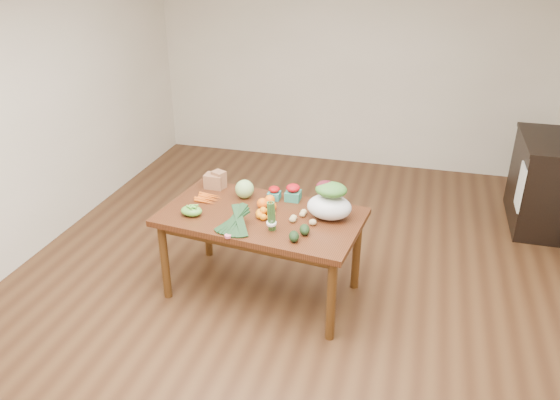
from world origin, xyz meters
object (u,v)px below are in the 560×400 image
(dining_table, at_px, (262,254))
(asparagus_bundle, at_px, (271,216))
(kale_bunch, at_px, (234,222))
(salad_bag, at_px, (329,203))
(mandarin_cluster, at_px, (263,212))
(cabbage, at_px, (245,189))
(paper_bag, at_px, (214,180))
(cabinet, at_px, (541,182))

(dining_table, relative_size, asparagus_bundle, 6.38)
(kale_bunch, xyz_separation_m, salad_bag, (0.66, 0.40, 0.06))
(mandarin_cluster, relative_size, asparagus_bundle, 0.72)
(mandarin_cluster, bearing_deg, kale_bunch, -117.59)
(cabbage, bearing_deg, dining_table, -49.04)
(kale_bunch, bearing_deg, dining_table, 76.37)
(dining_table, xyz_separation_m, kale_bunch, (-0.12, -0.32, 0.45))
(dining_table, height_order, paper_bag, paper_bag)
(dining_table, height_order, salad_bag, salad_bag)
(cabbage, relative_size, kale_bunch, 0.40)
(mandarin_cluster, bearing_deg, asparagus_bundle, -57.89)
(mandarin_cluster, bearing_deg, salad_bag, 12.95)
(paper_bag, relative_size, kale_bunch, 0.55)
(cabinet, xyz_separation_m, paper_bag, (-2.98, -1.57, 0.36))
(dining_table, distance_m, salad_bag, 0.75)
(mandarin_cluster, distance_m, asparagus_bundle, 0.25)
(mandarin_cluster, height_order, asparagus_bundle, asparagus_bundle)
(paper_bag, bearing_deg, mandarin_cluster, -35.97)
(salad_bag, bearing_deg, kale_bunch, -148.66)
(mandarin_cluster, xyz_separation_m, kale_bunch, (-0.15, -0.28, 0.04))
(paper_bag, relative_size, asparagus_bundle, 0.87)
(mandarin_cluster, relative_size, kale_bunch, 0.45)
(mandarin_cluster, bearing_deg, paper_bag, 144.03)
(cabinet, height_order, kale_bunch, cabinet)
(cabbage, bearing_deg, kale_bunch, -79.52)
(asparagus_bundle, height_order, salad_bag, salad_bag)
(mandarin_cluster, height_order, salad_bag, salad_bag)
(paper_bag, relative_size, cabbage, 1.36)
(cabbage, height_order, salad_bag, salad_bag)
(paper_bag, bearing_deg, cabinet, 27.84)
(mandarin_cluster, xyz_separation_m, asparagus_bundle, (0.13, -0.20, 0.08))
(salad_bag, bearing_deg, dining_table, -171.54)
(paper_bag, bearing_deg, dining_table, -34.86)
(salad_bag, bearing_deg, mandarin_cluster, -167.05)
(kale_bunch, relative_size, salad_bag, 1.13)
(cabinet, height_order, paper_bag, cabinet)
(cabinet, height_order, salad_bag, salad_bag)
(cabbage, height_order, asparagus_bundle, asparagus_bundle)
(cabbage, distance_m, mandarin_cluster, 0.39)
(cabbage, xyz_separation_m, salad_bag, (0.76, -0.18, 0.06))
(paper_bag, distance_m, kale_bunch, 0.82)
(kale_bunch, distance_m, salad_bag, 0.77)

